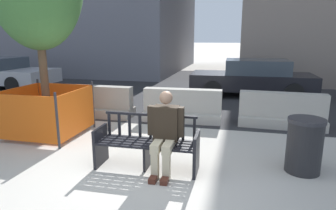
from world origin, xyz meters
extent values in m
plane|color=#B7B2A8|center=(0.00, 0.00, 0.00)|extent=(200.00, 200.00, 0.00)
cube|color=#28282B|center=(0.00, 8.70, 0.00)|extent=(120.00, 12.00, 0.01)
cube|color=black|center=(-0.79, 0.25, 0.33)|extent=(0.06, 0.51, 0.66)
cube|color=black|center=(0.85, 0.27, 0.33)|extent=(0.06, 0.51, 0.66)
cube|color=black|center=(0.03, 0.26, 0.22)|extent=(0.05, 0.32, 0.45)
cube|color=black|center=(0.04, 0.03, 0.45)|extent=(1.60, 0.09, 0.02)
cube|color=black|center=(0.03, 0.14, 0.45)|extent=(1.60, 0.09, 0.02)
cube|color=black|center=(0.03, 0.26, 0.45)|extent=(1.60, 0.09, 0.02)
cube|color=black|center=(0.03, 0.37, 0.45)|extent=(1.60, 0.09, 0.02)
cube|color=black|center=(0.03, 0.49, 0.45)|extent=(1.60, 0.09, 0.02)
cube|color=black|center=(0.03, 0.50, 0.86)|extent=(1.60, 0.06, 0.04)
cube|color=black|center=(-0.72, 0.49, 0.65)|extent=(0.04, 0.03, 0.38)
cube|color=black|center=(-0.53, 0.49, 0.65)|extent=(0.04, 0.03, 0.38)
cube|color=black|center=(-0.35, 0.49, 0.65)|extent=(0.04, 0.03, 0.38)
cube|color=black|center=(-0.16, 0.50, 0.65)|extent=(0.04, 0.03, 0.38)
cube|color=black|center=(0.03, 0.50, 0.65)|extent=(0.04, 0.03, 0.38)
cube|color=black|center=(0.22, 0.50, 0.65)|extent=(0.04, 0.03, 0.38)
cube|color=black|center=(0.40, 0.50, 0.65)|extent=(0.04, 0.03, 0.38)
cube|color=black|center=(0.59, 0.51, 0.65)|extent=(0.04, 0.03, 0.38)
cube|color=black|center=(0.78, 0.51, 0.65)|extent=(0.04, 0.03, 0.38)
cube|color=black|center=(-0.79, 0.23, 0.65)|extent=(0.06, 0.46, 0.03)
cube|color=black|center=(0.85, 0.25, 0.65)|extent=(0.06, 0.46, 0.03)
cube|color=#2D2319|center=(0.35, 0.33, 0.79)|extent=(0.40, 0.25, 0.56)
sphere|color=#9E755B|center=(0.35, 0.31, 1.21)|extent=(0.21, 0.21, 0.21)
cube|color=#C6B793|center=(0.26, 0.11, 0.48)|extent=(0.15, 0.44, 0.14)
cube|color=#C6B793|center=(0.44, 0.11, 0.48)|extent=(0.15, 0.44, 0.14)
cube|color=#C6B793|center=(0.26, -0.06, 0.23)|extent=(0.11, 0.11, 0.45)
cube|color=#C6B793|center=(0.44, -0.06, 0.23)|extent=(0.11, 0.11, 0.45)
cube|color=#4C2319|center=(0.26, -0.14, 0.04)|extent=(0.11, 0.26, 0.08)
cube|color=#4C2319|center=(0.44, -0.14, 0.04)|extent=(0.11, 0.26, 0.08)
cube|color=#2D2319|center=(0.10, 0.30, 0.83)|extent=(0.09, 0.12, 0.48)
cube|color=#2D2319|center=(0.59, 0.31, 0.83)|extent=(0.09, 0.12, 0.48)
cube|color=#ADA89E|center=(0.06, 3.25, 0.12)|extent=(2.03, 0.77, 0.24)
cube|color=#ADA89E|center=(0.06, 3.25, 0.54)|extent=(2.01, 0.39, 0.60)
cube|color=#9E998E|center=(-2.31, 3.18, 0.12)|extent=(2.00, 0.69, 0.24)
cube|color=#9E998E|center=(-2.31, 3.18, 0.54)|extent=(2.00, 0.31, 0.60)
cube|color=#ADA89E|center=(2.49, 3.29, 0.12)|extent=(2.03, 0.76, 0.24)
cube|color=#ADA89E|center=(2.49, 3.29, 0.54)|extent=(2.01, 0.38, 0.60)
cylinder|color=brown|center=(-2.64, 1.44, 1.26)|extent=(0.17, 0.17, 2.52)
cylinder|color=#2D2D33|center=(-1.90, 0.71, 0.56)|extent=(0.05, 0.05, 1.13)
cylinder|color=#2D2D33|center=(-3.37, 2.17, 0.56)|extent=(0.05, 0.05, 1.13)
cylinder|color=#2D2D33|center=(-1.90, 2.17, 0.56)|extent=(0.05, 0.05, 1.13)
cube|color=#E05B14|center=(-2.64, 0.71, 0.56)|extent=(1.46, 0.03, 0.95)
cube|color=#E05B14|center=(-2.64, 2.17, 0.56)|extent=(1.46, 0.03, 0.95)
cube|color=#E05B14|center=(-3.37, 1.44, 0.56)|extent=(0.03, 1.46, 0.95)
cube|color=#E05B14|center=(-1.90, 1.44, 0.56)|extent=(0.03, 1.46, 0.95)
cube|color=#B7B7BC|center=(-8.48, 6.51, 0.54)|extent=(4.88, 2.11, 0.56)
cylinder|color=black|center=(-6.95, 7.34, 0.32)|extent=(0.65, 0.25, 0.64)
cylinder|color=black|center=(-7.03, 5.54, 0.32)|extent=(0.65, 0.25, 0.64)
cube|color=black|center=(1.88, 7.14, 0.54)|extent=(4.38, 1.86, 0.56)
cube|color=#38424C|center=(2.05, 7.14, 1.07)|extent=(2.23, 1.60, 0.51)
cylinder|color=black|center=(0.56, 6.27, 0.32)|extent=(0.64, 0.23, 0.64)
cylinder|color=black|center=(0.52, 7.94, 0.32)|extent=(0.64, 0.23, 0.64)
cylinder|color=black|center=(3.25, 6.34, 0.32)|extent=(0.64, 0.23, 0.64)
cylinder|color=black|center=(3.21, 8.00, 0.32)|extent=(0.64, 0.23, 0.64)
cylinder|color=#232326|center=(2.52, 0.74, 0.42)|extent=(0.55, 0.55, 0.83)
cylinder|color=#2D2D33|center=(2.52, 0.74, 0.86)|extent=(0.57, 0.57, 0.06)
camera|label=1|loc=(1.45, -4.17, 2.15)|focal=32.00mm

